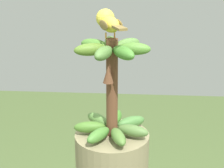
{
  "coord_description": "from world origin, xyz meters",
  "views": [
    {
      "loc": [
        1.22,
        0.09,
        2.03
      ],
      "look_at": [
        0.0,
        0.0,
        1.59
      ],
      "focal_mm": 59.39,
      "sensor_mm": 36.0,
      "label": 1
    }
  ],
  "objects": [
    {
      "name": "banana_bunch",
      "position": [
        0.0,
        -0.0,
        1.58
      ],
      "size": [
        0.28,
        0.28,
        0.36
      ],
      "color": "brown",
      "rests_on": "banana_tree"
    },
    {
      "name": "perched_bird",
      "position": [
        -0.03,
        -0.02,
        1.81
      ],
      "size": [
        0.2,
        0.12,
        0.09
      ],
      "color": "#C68933",
      "rests_on": "banana_bunch"
    }
  ]
}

